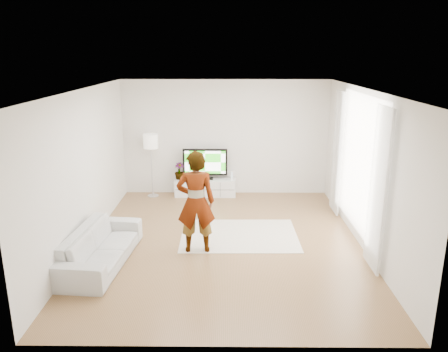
{
  "coord_description": "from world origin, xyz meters",
  "views": [
    {
      "loc": [
        0.06,
        -7.49,
        3.41
      ],
      "look_at": [
        -0.01,
        0.4,
        1.17
      ],
      "focal_mm": 35.0,
      "sensor_mm": 36.0,
      "label": 1
    }
  ],
  "objects_px": {
    "player": "(196,202)",
    "rug": "(239,235)",
    "floor_lamp": "(151,144)",
    "media_console": "(205,187)",
    "sofa": "(101,246)",
    "television": "(205,163)"
  },
  "relations": [
    {
      "from": "player",
      "to": "rug",
      "type": "bearing_deg",
      "value": -143.3
    },
    {
      "from": "rug",
      "to": "floor_lamp",
      "type": "relative_size",
      "value": 1.45
    },
    {
      "from": "media_console",
      "to": "sofa",
      "type": "relative_size",
      "value": 0.71
    },
    {
      "from": "media_console",
      "to": "floor_lamp",
      "type": "distance_m",
      "value": 1.69
    },
    {
      "from": "rug",
      "to": "sofa",
      "type": "bearing_deg",
      "value": -153.3
    },
    {
      "from": "television",
      "to": "rug",
      "type": "relative_size",
      "value": 0.49
    },
    {
      "from": "media_console",
      "to": "rug",
      "type": "bearing_deg",
      "value": -72.4
    },
    {
      "from": "media_console",
      "to": "rug",
      "type": "xyz_separation_m",
      "value": [
        0.78,
        -2.45,
        -0.2
      ]
    },
    {
      "from": "rug",
      "to": "player",
      "type": "relative_size",
      "value": 1.22
    },
    {
      "from": "media_console",
      "to": "player",
      "type": "height_order",
      "value": "player"
    },
    {
      "from": "television",
      "to": "floor_lamp",
      "type": "xyz_separation_m",
      "value": [
        -1.29,
        -0.09,
        0.48
      ]
    },
    {
      "from": "rug",
      "to": "television",
      "type": "bearing_deg",
      "value": 107.41
    },
    {
      "from": "media_console",
      "to": "player",
      "type": "xyz_separation_m",
      "value": [
        0.0,
        -3.13,
        0.71
      ]
    },
    {
      "from": "player",
      "to": "floor_lamp",
      "type": "xyz_separation_m",
      "value": [
        -1.29,
        3.06,
        0.38
      ]
    },
    {
      "from": "television",
      "to": "player",
      "type": "relative_size",
      "value": 0.59
    },
    {
      "from": "rug",
      "to": "sofa",
      "type": "relative_size",
      "value": 1.06
    },
    {
      "from": "television",
      "to": "rug",
      "type": "height_order",
      "value": "television"
    },
    {
      "from": "television",
      "to": "sofa",
      "type": "bearing_deg",
      "value": -113.09
    },
    {
      "from": "rug",
      "to": "media_console",
      "type": "bearing_deg",
      "value": 107.6
    },
    {
      "from": "television",
      "to": "media_console",
      "type": "bearing_deg",
      "value": -90.0
    },
    {
      "from": "player",
      "to": "sofa",
      "type": "relative_size",
      "value": 0.87
    },
    {
      "from": "sofa",
      "to": "floor_lamp",
      "type": "height_order",
      "value": "floor_lamp"
    }
  ]
}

